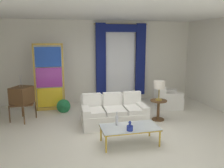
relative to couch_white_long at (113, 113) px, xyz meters
name	(u,v)px	position (x,y,z in m)	size (l,w,h in m)	color
ground_plane	(121,130)	(0.09, -0.46, -0.30)	(16.00, 16.00, 0.00)	silver
wall_rear	(100,61)	(0.09, 2.60, 1.20)	(8.00, 0.12, 3.00)	white
ceiling_slab	(114,13)	(0.09, 0.34, 2.72)	(8.00, 7.60, 0.04)	white
curtained_window	(121,55)	(0.88, 2.43, 1.44)	(2.00, 0.17, 2.70)	white
couch_white_long	(113,113)	(0.00, 0.00, 0.00)	(1.78, 0.96, 0.86)	white
coffee_table	(130,128)	(0.06, -1.31, 0.07)	(1.29, 0.67, 0.41)	silver
bottle_blue_decanter	(130,127)	(-0.01, -1.53, 0.18)	(0.14, 0.14, 0.22)	navy
bottle_crystal_tall	(117,120)	(-0.20, -1.15, 0.23)	(0.06, 0.06, 0.32)	silver
vintage_tv	(22,96)	(-2.49, 0.88, 0.42)	(0.73, 0.76, 1.35)	brown
armchair_white	(167,99)	(2.16, 1.10, -0.02)	(0.94, 0.93, 0.80)	white
stained_glass_divider	(49,79)	(-1.74, 1.72, 0.75)	(0.95, 0.05, 2.20)	gold
peacock_figurine	(64,107)	(-1.32, 1.27, -0.08)	(0.44, 0.60, 0.50)	beige
round_side_table	(158,108)	(1.35, 0.01, 0.05)	(0.48, 0.48, 0.59)	brown
table_lamp_brass	(159,86)	(1.35, 0.01, 0.72)	(0.32, 0.32, 0.57)	#B29338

